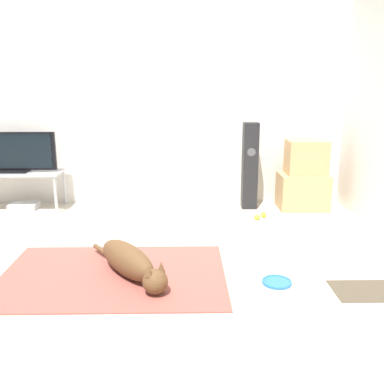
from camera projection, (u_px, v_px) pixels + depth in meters
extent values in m
plane|color=#BCB29E|center=(119.00, 268.00, 3.61)|extent=(12.00, 12.00, 0.00)
cube|color=silver|center=(139.00, 103.00, 5.33)|extent=(8.00, 0.06, 2.55)
cube|color=#934C42|center=(113.00, 275.00, 3.46)|extent=(1.81, 1.21, 0.01)
ellipsoid|color=brown|center=(127.00, 259.00, 3.43)|extent=(0.61, 0.72, 0.26)
sphere|color=brown|center=(155.00, 282.00, 3.11)|extent=(0.19, 0.19, 0.19)
cone|color=brown|center=(161.00, 267.00, 3.12)|extent=(0.06, 0.06, 0.08)
cone|color=brown|center=(149.00, 271.00, 3.05)|extent=(0.06, 0.06, 0.08)
cylinder|color=brown|center=(101.00, 250.00, 3.82)|extent=(0.17, 0.22, 0.04)
cylinder|color=blue|center=(277.00, 282.00, 3.32)|extent=(0.23, 0.23, 0.02)
torus|color=blue|center=(277.00, 281.00, 3.32)|extent=(0.23, 0.23, 0.02)
cube|color=tan|center=(302.00, 191.00, 5.28)|extent=(0.59, 0.44, 0.44)
cube|color=tan|center=(306.00, 157.00, 5.17)|extent=(0.47, 0.35, 0.41)
cube|color=black|center=(250.00, 166.00, 5.24)|extent=(0.18, 0.18, 1.06)
cylinder|color=#4C4C51|center=(251.00, 152.00, 5.10)|extent=(0.10, 0.00, 0.10)
cube|color=#A8A8AD|center=(13.00, 173.00, 5.20)|extent=(1.17, 0.45, 0.02)
cylinder|color=#A8A8AD|center=(56.00, 195.00, 5.08)|extent=(0.04, 0.04, 0.45)
cylinder|color=#A8A8AD|center=(65.00, 187.00, 5.46)|extent=(0.04, 0.04, 0.45)
cube|color=black|center=(13.00, 171.00, 5.20)|extent=(0.37, 0.20, 0.03)
cube|color=black|center=(11.00, 151.00, 5.14)|extent=(1.07, 0.04, 0.46)
cube|color=black|center=(10.00, 151.00, 5.12)|extent=(0.99, 0.01, 0.41)
sphere|color=#C6E033|center=(257.00, 217.00, 4.87)|extent=(0.07, 0.07, 0.07)
sphere|color=#C6E033|center=(263.00, 215.00, 4.96)|extent=(0.07, 0.07, 0.07)
cube|color=#B7B7BC|center=(24.00, 206.00, 5.29)|extent=(0.33, 0.23, 0.07)
cube|color=#4C4233|center=(384.00, 291.00, 3.20)|extent=(0.77, 0.36, 0.01)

